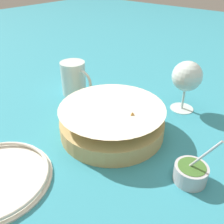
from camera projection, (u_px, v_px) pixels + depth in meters
ground_plane at (107, 141)px, 0.63m from camera, size 4.00×4.00×0.00m
food_basket at (112, 121)px, 0.65m from camera, size 0.27×0.27×0.08m
sauce_cup at (191, 172)px, 0.51m from camera, size 0.08×0.07×0.12m
wine_glass at (187, 78)px, 0.71m from camera, size 0.09×0.09×0.15m
beer_mug at (74, 80)px, 0.83m from camera, size 0.12×0.08×0.11m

